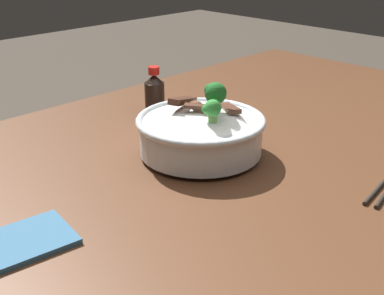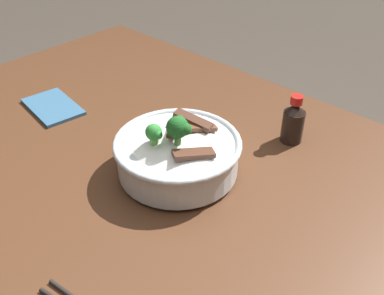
# 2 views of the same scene
# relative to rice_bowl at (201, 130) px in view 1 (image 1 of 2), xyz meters

# --- Properties ---
(dining_table) EXTENTS (1.56, 1.07, 0.77)m
(dining_table) POSITION_rel_rice_bowl_xyz_m (0.06, -0.09, -0.14)
(dining_table) COLOR #56331E
(dining_table) RESTS_ON ground
(rice_bowl) EXTENTS (0.24, 0.24, 0.14)m
(rice_bowl) POSITION_rel_rice_bowl_xyz_m (0.00, 0.00, 0.00)
(rice_bowl) COLOR silver
(rice_bowl) RESTS_ON dining_table
(soy_sauce_bottle) EXTENTS (0.05, 0.05, 0.11)m
(soy_sauce_bottle) POSITION_rel_rice_bowl_xyz_m (0.10, 0.25, -0.00)
(soy_sauce_bottle) COLOR black
(soy_sauce_bottle) RESTS_ON dining_table
(folded_napkin) EXTENTS (0.17, 0.12, 0.01)m
(folded_napkin) POSITION_rel_rice_bowl_xyz_m (-0.40, -0.03, -0.05)
(folded_napkin) COLOR #386689
(folded_napkin) RESTS_ON dining_table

